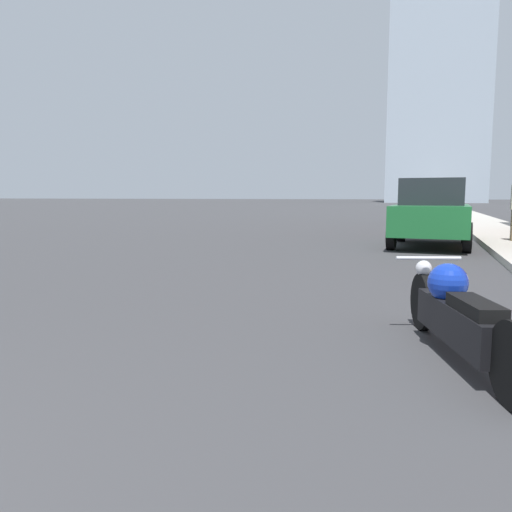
% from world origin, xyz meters
% --- Properties ---
extents(sidewalk, '(2.24, 240.00, 0.15)m').
position_xyz_m(sidewalk, '(5.83, 40.00, 0.07)').
color(sidewalk, '#B2ADA3').
rests_on(sidewalk, ground_plane).
extents(distant_tower, '(18.60, 18.60, 60.35)m').
position_xyz_m(distant_tower, '(5.25, 109.77, 30.17)').
color(distant_tower, silver).
rests_on(distant_tower, ground_plane).
extents(motorcycle, '(0.95, 2.37, 0.76)m').
position_xyz_m(motorcycle, '(3.49, 4.33, 0.37)').
color(motorcycle, black).
rests_on(motorcycle, ground_plane).
extents(parked_car_green, '(2.12, 4.10, 1.78)m').
position_xyz_m(parked_car_green, '(3.41, 13.96, 0.89)').
color(parked_car_green, '#1E6B33').
rests_on(parked_car_green, ground_plane).
extents(parked_car_silver, '(2.02, 4.30, 1.74)m').
position_xyz_m(parked_car_silver, '(3.58, 26.00, 0.86)').
color(parked_car_silver, '#BCBCC1').
rests_on(parked_car_silver, ground_plane).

